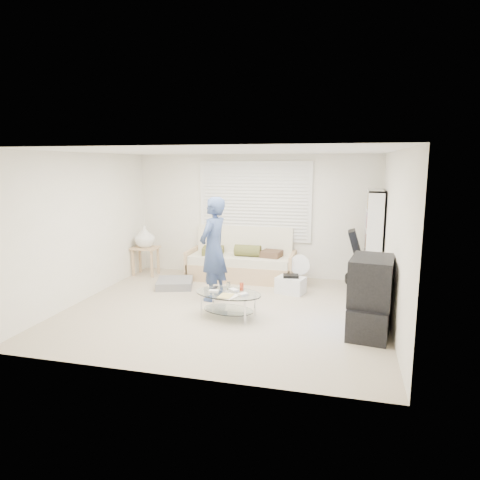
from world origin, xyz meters
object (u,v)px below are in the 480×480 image
(futon_sofa, at_px, (242,262))
(coffee_table, at_px, (229,297))
(bookshelf, at_px, (373,241))
(tv_unit, at_px, (370,297))

(futon_sofa, bearing_deg, coffee_table, -81.33)
(bookshelf, height_order, coffee_table, bookshelf)
(bookshelf, bearing_deg, futon_sofa, 175.60)
(futon_sofa, relative_size, tv_unit, 2.00)
(futon_sofa, bearing_deg, bookshelf, -4.40)
(bookshelf, relative_size, coffee_table, 1.64)
(futon_sofa, height_order, coffee_table, futon_sofa)
(futon_sofa, xyz_separation_m, bookshelf, (2.51, -0.19, 0.58))
(coffee_table, bearing_deg, bookshelf, 42.61)
(bookshelf, xyz_separation_m, coffee_table, (-2.18, -2.01, -0.61))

